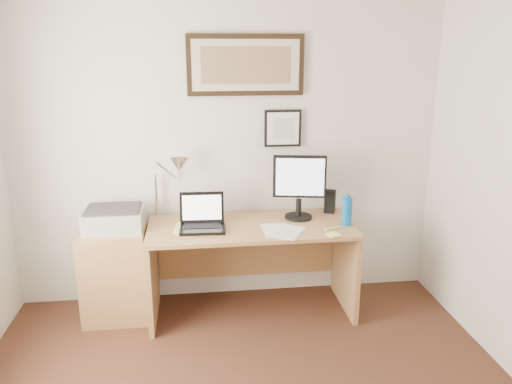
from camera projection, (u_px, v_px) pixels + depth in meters
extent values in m
cube|color=silver|center=(228.00, 153.00, 4.08)|extent=(3.50, 0.02, 2.50)
cube|color=#9C7141|center=(115.00, 275.00, 3.92)|extent=(0.50, 0.40, 0.73)
cylinder|color=#0D5CB3|center=(347.00, 211.00, 3.87)|extent=(0.08, 0.08, 0.22)
cylinder|color=#0D5CB3|center=(348.00, 196.00, 3.83)|extent=(0.04, 0.04, 0.02)
cube|color=black|center=(330.00, 201.00, 4.16)|extent=(0.11, 0.10, 0.19)
cube|color=silver|center=(276.00, 230.00, 3.78)|extent=(0.22, 0.30, 0.00)
cube|color=silver|center=(286.00, 232.00, 3.74)|extent=(0.35, 0.38, 0.00)
cube|color=#FFFE78|center=(334.00, 235.00, 3.67)|extent=(0.11, 0.11, 0.01)
cylinder|color=white|center=(333.00, 228.00, 3.80)|extent=(0.14, 0.06, 0.02)
imported|color=#E2D86A|center=(175.00, 228.00, 3.80)|extent=(0.24, 0.31, 0.02)
cube|color=#9C7141|center=(251.00, 227.00, 3.89)|extent=(1.60, 0.70, 0.03)
cube|color=#9C7141|center=(152.00, 276.00, 3.90)|extent=(0.04, 0.65, 0.72)
cube|color=#9C7141|center=(346.00, 266.00, 4.09)|extent=(0.04, 0.65, 0.72)
cube|color=#9C7141|center=(247.00, 245.00, 4.29)|extent=(1.50, 0.03, 0.55)
cube|color=black|center=(203.00, 229.00, 3.78)|extent=(0.35, 0.26, 0.02)
cube|color=black|center=(203.00, 226.00, 3.80)|extent=(0.29, 0.14, 0.00)
cube|color=black|center=(202.00, 207.00, 3.87)|extent=(0.34, 0.09, 0.23)
cube|color=white|center=(202.00, 207.00, 3.86)|extent=(0.30, 0.07, 0.18)
cylinder|color=black|center=(298.00, 217.00, 4.05)|extent=(0.22, 0.22, 0.02)
cylinder|color=black|center=(299.00, 207.00, 4.03)|extent=(0.04, 0.04, 0.14)
cube|color=black|center=(300.00, 177.00, 3.94)|extent=(0.42, 0.11, 0.34)
cube|color=silver|center=(300.00, 177.00, 3.92)|extent=(0.37, 0.07, 0.30)
cube|color=#A5A5A7|center=(114.00, 220.00, 3.82)|extent=(0.44, 0.34, 0.16)
cube|color=#2F2F2F|center=(113.00, 209.00, 3.80)|extent=(0.40, 0.30, 0.02)
cylinder|color=silver|center=(156.00, 196.00, 4.03)|extent=(0.02, 0.02, 0.36)
cylinder|color=silver|center=(167.00, 171.00, 3.92)|extent=(0.15, 0.23, 0.19)
cone|color=silver|center=(179.00, 165.00, 3.86)|extent=(0.16, 0.18, 0.15)
cube|color=black|center=(246.00, 65.00, 3.88)|extent=(0.92, 0.03, 0.47)
cube|color=beige|center=(246.00, 65.00, 3.86)|extent=(0.84, 0.01, 0.39)
cube|color=brown|center=(246.00, 65.00, 3.86)|extent=(0.70, 0.00, 0.28)
cube|color=black|center=(283.00, 128.00, 4.06)|extent=(0.30, 0.02, 0.30)
cube|color=white|center=(283.00, 129.00, 4.04)|extent=(0.26, 0.00, 0.26)
cube|color=#AFB4B9|center=(283.00, 129.00, 4.04)|extent=(0.17, 0.00, 0.17)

